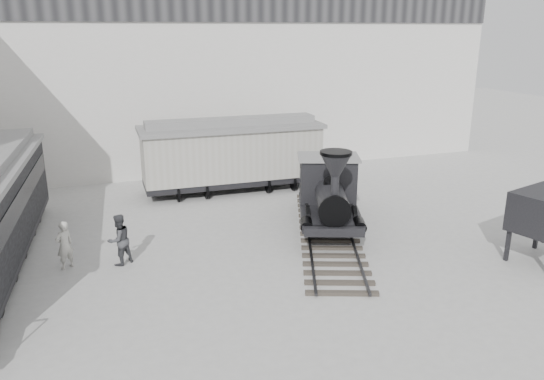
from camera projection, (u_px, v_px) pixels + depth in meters
name	position (u px, v px, depth m)	size (l,w,h in m)	color
ground	(318.00, 280.00, 16.89)	(90.00, 90.00, 0.00)	#9E9E9B
north_wall	(207.00, 69.00, 28.78)	(34.00, 2.51, 11.00)	silver
locomotive	(328.00, 196.00, 20.92)	(5.67, 10.32, 3.60)	black
boxcar	(232.00, 153.00, 25.71)	(8.86, 2.96, 3.61)	black
visitor_a	(65.00, 245.00, 17.50)	(0.60, 0.40, 1.65)	beige
visitor_b	(119.00, 240.00, 17.78)	(0.86, 0.67, 1.78)	#3C3E42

